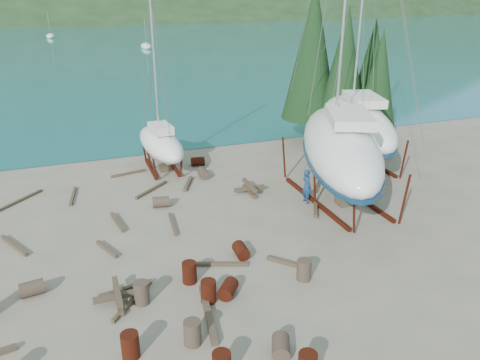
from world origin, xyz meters
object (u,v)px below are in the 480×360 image
object	(u,v)px
large_sailboat_far	(356,121)
worker	(307,186)
large_sailboat_near	(340,145)
small_sailboat_shore	(161,143)

from	to	relation	value
large_sailboat_far	worker	distance (m)	7.43
large_sailboat_near	large_sailboat_far	xyz separation A→B (m)	(4.06, 4.64, -0.24)
small_sailboat_shore	worker	xyz separation A→B (m)	(6.35, -7.85, -0.81)
large_sailboat_far	small_sailboat_shore	xyz separation A→B (m)	(-12.09, 3.56, -1.20)
small_sailboat_shore	worker	world-z (taller)	small_sailboat_shore
large_sailboat_far	worker	bearing A→B (deg)	-127.03
small_sailboat_shore	worker	distance (m)	10.13
worker	large_sailboat_near	bearing A→B (deg)	-107.74
large_sailboat_far	large_sailboat_near	bearing A→B (deg)	-115.03
small_sailboat_shore	large_sailboat_far	bearing A→B (deg)	-21.87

